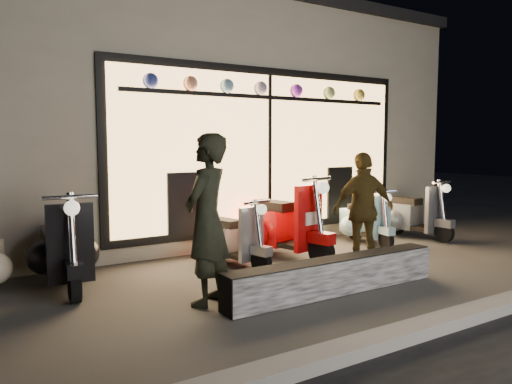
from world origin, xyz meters
TOP-DOWN VIEW (x-y plane):
  - ground at (0.00, 0.00)m, footprint 40.00×40.00m
  - kerb at (0.00, -2.00)m, footprint 40.00×0.25m
  - shop_building at (0.00, 4.98)m, footprint 10.20×6.23m
  - graffiti_barrier at (-0.04, -0.65)m, footprint 2.80×0.28m
  - scooter_silver at (-0.41, 1.15)m, footprint 0.59×1.26m
  - scooter_red at (0.47, 1.24)m, footprint 0.75×1.63m
  - scooter_black at (-2.51, 1.34)m, footprint 0.56×1.53m
  - scooter_blue at (2.31, 1.32)m, footprint 0.53×1.25m
  - scooter_grey at (3.35, 1.25)m, footprint 0.54×1.40m
  - man at (-1.40, -0.20)m, footprint 0.77×0.74m
  - woman at (1.13, 0.11)m, footprint 0.98×0.58m

SIDE VIEW (x-z plane):
  - ground at x=0.00m, z-range 0.00..0.00m
  - kerb at x=0.00m, z-range 0.00..0.12m
  - graffiti_barrier at x=-0.04m, z-range 0.00..0.40m
  - scooter_blue at x=2.31m, z-range -0.09..0.80m
  - scooter_silver at x=-0.41m, z-range -0.09..0.81m
  - scooter_grey at x=3.35m, z-range -0.10..0.90m
  - scooter_black at x=-2.51m, z-range -0.11..0.98m
  - scooter_red at x=0.47m, z-range -0.11..1.05m
  - woman at x=1.13m, z-range 0.00..1.56m
  - man at x=-1.40m, z-range 0.00..1.78m
  - shop_building at x=0.00m, z-range 0.00..4.20m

